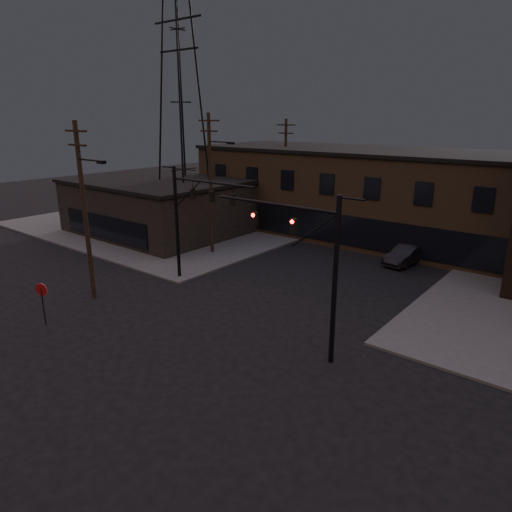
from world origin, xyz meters
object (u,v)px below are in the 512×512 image
at_px(traffic_signal_far, 189,212).
at_px(car_crossing, 407,255).
at_px(traffic_signal_near, 314,259).
at_px(stop_sign, 42,294).

bearing_deg(traffic_signal_far, car_crossing, 52.69).
height_order(traffic_signal_near, car_crossing, traffic_signal_near).
height_order(traffic_signal_near, traffic_signal_far, same).
relative_size(traffic_signal_far, stop_sign, 3.23).
distance_m(stop_sign, car_crossing, 26.16).
bearing_deg(traffic_signal_far, traffic_signal_near, -16.17).
xyz_separation_m(stop_sign, car_crossing, (11.54, 23.45, -1.08)).
bearing_deg(stop_sign, traffic_signal_near, 25.90).
height_order(stop_sign, car_crossing, stop_sign).
xyz_separation_m(traffic_signal_far, stop_sign, (-1.28, -9.99, -3.17)).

